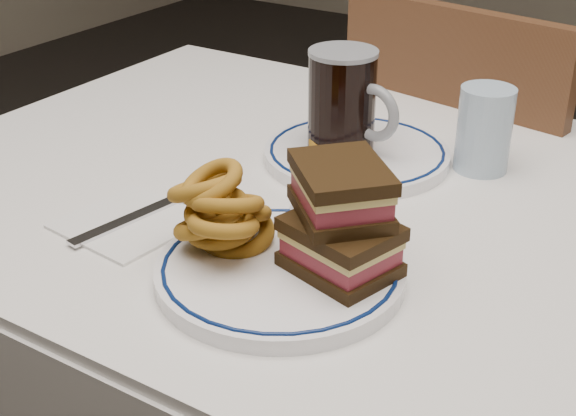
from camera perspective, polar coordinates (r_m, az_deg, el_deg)
The scene contains 11 objects.
dining_table at distance 1.09m, azimuth 4.87°, elevation -4.13°, with size 1.27×0.87×0.75m.
chair_far at distance 1.58m, azimuth 12.77°, elevation -0.29°, with size 0.49×0.49×0.91m.
main_plate at distance 0.86m, azimuth -0.56°, elevation -4.46°, with size 0.27×0.27×0.02m.
reuben_sandwich at distance 0.83m, azimuth 3.78°, elevation -0.76°, with size 0.14×0.14×0.11m.
onion_rings_main at distance 0.87m, azimuth -4.77°, elevation -0.29°, with size 0.12×0.13×0.12m.
ketchup_ramekin at distance 0.91m, azimuth 1.99°, elevation -0.73°, with size 0.06×0.06×0.03m.
beer_mug at distance 1.12m, azimuth 3.98°, elevation 7.28°, with size 0.14×0.10×0.16m.
water_glass at distance 1.13m, azimuth 13.78°, elevation 5.45°, with size 0.07×0.07×0.12m, color #A6C0D6.
far_plate at distance 1.14m, azimuth 4.91°, elevation 3.87°, with size 0.26×0.26×0.02m.
onion_rings_far at distance 1.14m, azimuth 3.93°, elevation 5.18°, with size 0.09×0.12×0.07m.
napkin_fork at distance 0.99m, azimuth -11.05°, elevation -0.88°, with size 0.16×0.19×0.01m.
Camera 1 is at (0.42, -0.83, 1.22)m, focal length 50.00 mm.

